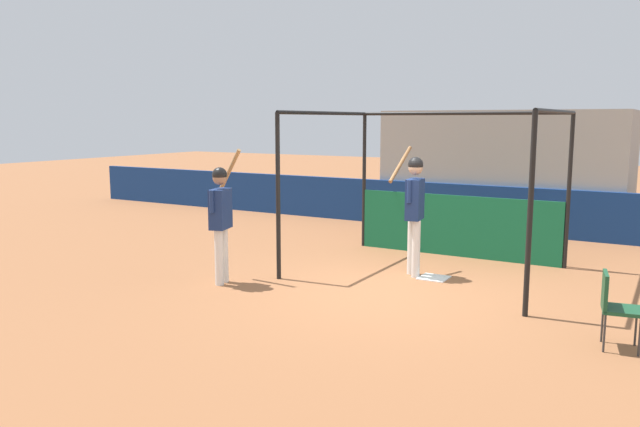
# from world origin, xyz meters

# --- Properties ---
(ground_plane) EXTENTS (60.00, 60.00, 0.00)m
(ground_plane) POSITION_xyz_m (0.00, 0.00, 0.00)
(ground_plane) COLOR #935B38
(outfield_wall) EXTENTS (24.00, 0.12, 1.04)m
(outfield_wall) POSITION_xyz_m (0.00, 5.59, 0.52)
(outfield_wall) COLOR navy
(outfield_wall) RESTS_ON ground
(bleacher_section) EXTENTS (5.40, 3.20, 2.72)m
(bleacher_section) POSITION_xyz_m (-0.00, 7.26, 1.35)
(bleacher_section) COLOR #9E9E99
(bleacher_section) RESTS_ON ground
(batting_cage) EXTENTS (3.85, 3.08, 2.62)m
(batting_cage) POSITION_xyz_m (0.13, 2.32, 1.10)
(batting_cage) COLOR black
(batting_cage) RESTS_ON ground
(home_plate) EXTENTS (0.44, 0.44, 0.02)m
(home_plate) POSITION_xyz_m (0.35, 1.10, 0.01)
(home_plate) COLOR white
(home_plate) RESTS_ON ground
(player_batter) EXTENTS (0.53, 0.85, 2.05)m
(player_batter) POSITION_xyz_m (-0.01, 1.10, 1.17)
(player_batter) COLOR white
(player_batter) RESTS_ON ground
(player_waiting) EXTENTS (0.54, 0.66, 2.05)m
(player_waiting) POSITION_xyz_m (-2.35, -0.82, 1.08)
(player_waiting) COLOR white
(player_waiting) RESTS_ON ground
(folding_chair) EXTENTS (0.46, 0.46, 0.84)m
(folding_chair) POSITION_xyz_m (3.08, -0.83, 0.52)
(folding_chair) COLOR #194C2D
(folding_chair) RESTS_ON ground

